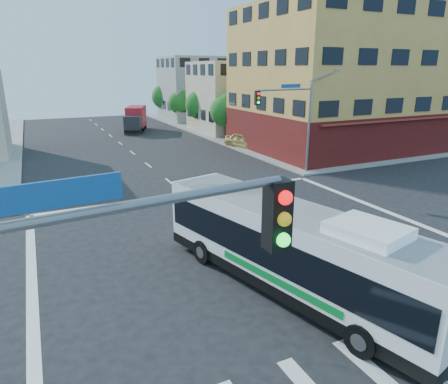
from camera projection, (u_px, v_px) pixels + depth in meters
name	position (u px, v px, depth m)	size (l,w,h in m)	color
ground	(257.00, 250.00, 18.52)	(120.00, 120.00, 0.00)	black
sidewalk_ne	(338.00, 122.00, 63.09)	(50.00, 50.00, 0.15)	gray
corner_building_ne	(337.00, 91.00, 40.95)	(18.10, 15.44, 14.00)	gold
building_east_near	(241.00, 97.00, 53.50)	(12.06, 10.06, 9.00)	beige
building_east_far	(201.00, 89.00, 65.43)	(12.06, 10.06, 10.00)	gray
signal_mast_ne	(293.00, 112.00, 29.95)	(7.91, 1.13, 8.07)	slate
signal_mast_sw	(24.00, 374.00, 4.15)	(7.91, 1.01, 8.07)	slate
street_tree_a	(226.00, 109.00, 46.46)	(3.60, 3.60, 5.53)	#372614
street_tree_b	(200.00, 103.00, 53.31)	(3.80, 3.80, 5.79)	#372614
street_tree_c	(180.00, 101.00, 60.30)	(3.40, 3.40, 5.29)	#372614
street_tree_d	(164.00, 95.00, 67.08)	(4.00, 4.00, 6.03)	#372614
transit_bus	(291.00, 248.00, 14.69)	(5.41, 12.23, 3.54)	black
box_truck	(136.00, 120.00, 53.64)	(4.54, 7.43, 3.23)	#242328
parked_car	(244.00, 141.00, 42.33)	(1.88, 4.67, 1.59)	tan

